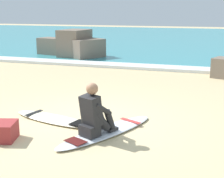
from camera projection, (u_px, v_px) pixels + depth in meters
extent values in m
plane|color=#CCB584|center=(86.00, 122.00, 6.81)|extent=(80.00, 80.00, 0.00)
cube|color=teal|center=(190.00, 39.00, 25.58)|extent=(80.00, 28.00, 0.10)
cube|color=white|center=(153.00, 67.00, 12.95)|extent=(80.00, 0.90, 0.11)
ellipsoid|color=silver|center=(107.00, 131.00, 6.21)|extent=(1.47, 2.42, 0.07)
cube|color=red|center=(130.00, 121.00, 6.69)|extent=(0.48, 0.29, 0.01)
cube|color=#4A1311|center=(76.00, 141.00, 5.65)|extent=(0.43, 0.37, 0.01)
cube|color=#232326|center=(90.00, 130.00, 5.87)|extent=(0.40, 0.37, 0.20)
cylinder|color=#232326|center=(93.00, 118.00, 6.03)|extent=(0.31, 0.43, 0.43)
cylinder|color=#232326|center=(101.00, 117.00, 6.19)|extent=(0.22, 0.29, 0.42)
cube|color=#232326|center=(103.00, 126.00, 6.29)|extent=(0.18, 0.24, 0.05)
cylinder|color=#232326|center=(101.00, 121.00, 5.90)|extent=(0.31, 0.43, 0.43)
cylinder|color=#232326|center=(110.00, 120.00, 6.04)|extent=(0.22, 0.29, 0.42)
cube|color=#232326|center=(113.00, 129.00, 6.13)|extent=(0.18, 0.24, 0.05)
cube|color=#232326|center=(91.00, 111.00, 5.81)|extent=(0.43, 0.41, 0.57)
sphere|color=#A37556|center=(92.00, 89.00, 5.74)|extent=(0.21, 0.21, 0.21)
cylinder|color=#232326|center=(92.00, 106.00, 6.01)|extent=(0.25, 0.40, 0.31)
cylinder|color=#232326|center=(103.00, 109.00, 5.82)|extent=(0.25, 0.40, 0.31)
ellipsoid|color=#EFE5C6|center=(54.00, 119.00, 6.92)|extent=(2.09, 0.98, 0.07)
cube|color=black|center=(34.00, 113.00, 7.20)|extent=(0.21, 0.49, 0.01)
cube|color=black|center=(79.00, 123.00, 6.57)|extent=(0.32, 0.41, 0.01)
cube|color=#756656|center=(54.00, 47.00, 16.32)|extent=(1.61, 1.14, 0.89)
cube|color=#756656|center=(75.00, 44.00, 15.59)|extent=(1.24, 1.63, 1.33)
cube|color=brown|center=(69.00, 43.00, 17.11)|extent=(1.29, 1.29, 1.13)
cube|color=#756656|center=(84.00, 49.00, 15.42)|extent=(2.04, 2.03, 0.93)
cube|color=maroon|center=(5.00, 131.00, 5.86)|extent=(0.48, 0.56, 0.32)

